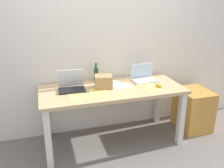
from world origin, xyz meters
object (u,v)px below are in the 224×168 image
object	(u,v)px
laptop_right	(144,77)
filing_cabinet	(193,109)
laptop_left	(71,86)
beer_bottle	(96,75)
cardboard_box	(103,82)
desk	(112,95)
computer_mouse	(159,86)

from	to	relation	value
laptop_right	filing_cabinet	size ratio (longest dim) A/B	0.58
laptop_left	laptop_right	world-z (taller)	laptop_left
beer_bottle	cardboard_box	size ratio (longest dim) A/B	1.20
desk	filing_cabinet	world-z (taller)	desk
computer_mouse	laptop_right	bearing A→B (deg)	90.84
desk	laptop_right	bearing A→B (deg)	16.97
beer_bottle	filing_cabinet	distance (m)	1.45
desk	cardboard_box	xyz separation A→B (m)	(-0.09, 0.04, 0.17)
laptop_left	desk	bearing A→B (deg)	-9.54
laptop_left	laptop_right	size ratio (longest dim) A/B	0.97
desk	beer_bottle	distance (m)	0.36
beer_bottle	computer_mouse	world-z (taller)	beer_bottle
beer_bottle	cardboard_box	bearing A→B (deg)	-81.50
desk	beer_bottle	size ratio (longest dim) A/B	6.92
laptop_right	filing_cabinet	xyz separation A→B (m)	(0.70, -0.16, -0.50)
laptop_left	beer_bottle	distance (m)	0.40
desk	beer_bottle	world-z (taller)	beer_bottle
beer_bottle	computer_mouse	xyz separation A→B (m)	(0.69, -0.41, -0.08)
laptop_left	filing_cabinet	size ratio (longest dim) A/B	0.56
cardboard_box	filing_cabinet	bearing A→B (deg)	-2.36
laptop_left	computer_mouse	xyz separation A→B (m)	(1.04, -0.22, -0.03)
laptop_right	laptop_left	bearing A→B (deg)	-175.97
computer_mouse	filing_cabinet	size ratio (longest dim) A/B	0.18
desk	laptop_left	size ratio (longest dim) A/B	5.42
beer_bottle	filing_cabinet	bearing A→B (deg)	-12.34
computer_mouse	beer_bottle	bearing A→B (deg)	134.87
beer_bottle	filing_cabinet	world-z (taller)	beer_bottle
beer_bottle	filing_cabinet	size ratio (longest dim) A/B	0.44
computer_mouse	cardboard_box	distance (m)	0.68
computer_mouse	filing_cabinet	distance (m)	0.79
laptop_right	cardboard_box	bearing A→B (deg)	-169.66
laptop_right	computer_mouse	distance (m)	0.30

